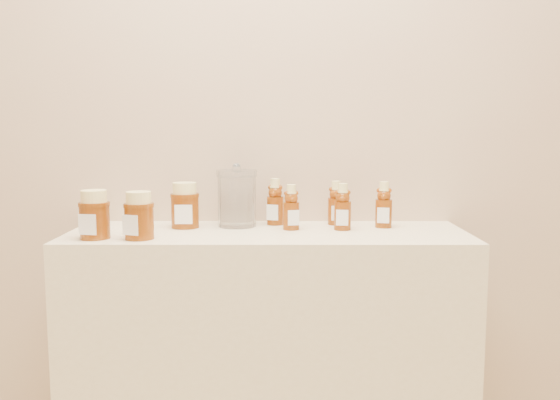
# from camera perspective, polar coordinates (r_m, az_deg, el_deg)

# --- Properties ---
(wall_back) EXTENTS (3.50, 0.02, 2.70)m
(wall_back) POSITION_cam_1_polar(r_m,az_deg,el_deg) (1.97, -1.08, 11.02)
(wall_back) COLOR tan
(wall_back) RESTS_ON ground
(display_table) EXTENTS (1.20, 0.40, 0.90)m
(display_table) POSITION_cam_1_polar(r_m,az_deg,el_deg) (1.92, -1.14, -16.39)
(display_table) COLOR beige
(display_table) RESTS_ON ground
(bear_bottle_back_left) EXTENTS (0.07, 0.07, 0.17)m
(bear_bottle_back_left) POSITION_cam_1_polar(r_m,az_deg,el_deg) (1.91, -0.47, 0.14)
(bear_bottle_back_left) COLOR #632807
(bear_bottle_back_left) RESTS_ON display_table
(bear_bottle_back_mid) EXTENTS (0.06, 0.06, 0.16)m
(bear_bottle_back_mid) POSITION_cam_1_polar(r_m,az_deg,el_deg) (1.92, 5.40, 0.00)
(bear_bottle_back_mid) COLOR #632807
(bear_bottle_back_mid) RESTS_ON display_table
(bear_bottle_back_right) EXTENTS (0.07, 0.07, 0.16)m
(bear_bottle_back_right) POSITION_cam_1_polar(r_m,az_deg,el_deg) (1.88, 9.96, -0.15)
(bear_bottle_back_right) COLOR #632807
(bear_bottle_back_right) RESTS_ON display_table
(bear_bottle_front_left) EXTENTS (0.07, 0.07, 0.16)m
(bear_bottle_front_left) POSITION_cam_1_polar(r_m,az_deg,el_deg) (1.82, 1.08, -0.40)
(bear_bottle_front_left) COLOR #632807
(bear_bottle_front_left) RESTS_ON display_table
(bear_bottle_front_right) EXTENTS (0.06, 0.06, 0.16)m
(bear_bottle_front_right) POSITION_cam_1_polar(r_m,az_deg,el_deg) (1.82, 6.06, -0.34)
(bear_bottle_front_right) COLOR #632807
(bear_bottle_front_right) RESTS_ON display_table
(honey_jar_left) EXTENTS (0.10, 0.10, 0.14)m
(honey_jar_left) POSITION_cam_1_polar(r_m,az_deg,el_deg) (1.75, -17.42, -1.34)
(honey_jar_left) COLOR #632807
(honey_jar_left) RESTS_ON display_table
(honey_jar_back) EXTENTS (0.09, 0.09, 0.14)m
(honey_jar_back) POSITION_cam_1_polar(r_m,az_deg,el_deg) (1.87, -9.14, -0.50)
(honey_jar_back) COLOR #632807
(honey_jar_back) RESTS_ON display_table
(honey_jar_front) EXTENTS (0.11, 0.11, 0.13)m
(honey_jar_front) POSITION_cam_1_polar(r_m,az_deg,el_deg) (1.71, -13.41, -1.45)
(honey_jar_front) COLOR #632807
(honey_jar_front) RESTS_ON display_table
(glass_canister) EXTENTS (0.14, 0.14, 0.20)m
(glass_canister) POSITION_cam_1_polar(r_m,az_deg,el_deg) (1.88, -4.18, 0.40)
(glass_canister) COLOR white
(glass_canister) RESTS_ON display_table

